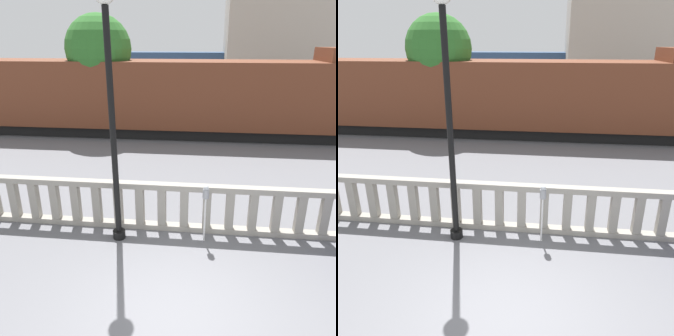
{
  "view_description": "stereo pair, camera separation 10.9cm",
  "coord_description": "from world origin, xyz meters",
  "views": [
    {
      "loc": [
        0.4,
        -4.32,
        4.49
      ],
      "look_at": [
        -0.52,
        3.89,
        1.28
      ],
      "focal_mm": 35.0,
      "sensor_mm": 36.0,
      "label": 1
    },
    {
      "loc": [
        0.5,
        -4.31,
        4.49
      ],
      "look_at": [
        -0.52,
        3.89,
        1.28
      ],
      "focal_mm": 35.0,
      "sensor_mm": 36.0,
      "label": 2
    }
  ],
  "objects": [
    {
      "name": "building_block",
      "position": [
        6.46,
        26.64,
        4.55
      ],
      "size": [
        8.94,
        6.96,
        9.1
      ],
      "color": "#ADA393",
      "rests_on": "ground"
    },
    {
      "name": "ground_plane",
      "position": [
        0.0,
        0.0,
        0.0
      ],
      "size": [
        160.0,
        160.0,
        0.0
      ],
      "primitive_type": "plane",
      "color": "slate"
    },
    {
      "name": "lamppost",
      "position": [
        -1.54,
        2.36,
        3.54
      ],
      "size": [
        0.43,
        0.43,
        5.56
      ],
      "color": "black",
      "rests_on": "ground"
    },
    {
      "name": "parking_meter",
      "position": [
        0.51,
        2.46,
        1.13
      ],
      "size": [
        0.14,
        0.14,
        1.45
      ],
      "color": "silver",
      "rests_on": "ground"
    },
    {
      "name": "tree_left",
      "position": [
        -4.78,
        11.94,
        4.14
      ],
      "size": [
        3.18,
        3.18,
        5.75
      ],
      "color": "brown",
      "rests_on": "ground"
    },
    {
      "name": "train_far",
      "position": [
        4.68,
        28.32,
        1.85
      ],
      "size": [
        27.45,
        2.75,
        4.13
      ],
      "color": "black",
      "rests_on": "ground"
    },
    {
      "name": "balustrade",
      "position": [
        -0.0,
        2.89,
        0.63
      ],
      "size": [
        12.89,
        0.24,
        1.26
      ],
      "color": "gray",
      "rests_on": "ground"
    },
    {
      "name": "train_near",
      "position": [
        -4.3,
        12.03,
        1.9
      ],
      "size": [
        26.29,
        2.95,
        4.23
      ],
      "color": "black",
      "rests_on": "ground"
    }
  ]
}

